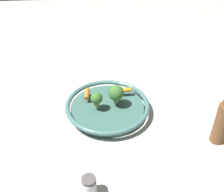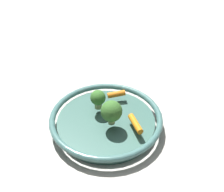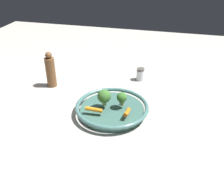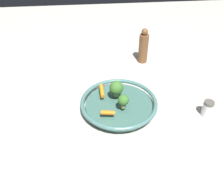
{
  "view_description": "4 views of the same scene",
  "coord_description": "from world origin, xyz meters",
  "views": [
    {
      "loc": [
        -0.75,
        0.03,
        0.66
      ],
      "look_at": [
        0.02,
        -0.02,
        0.05
      ],
      "focal_mm": 45.88,
      "sensor_mm": 36.0,
      "label": 1
    },
    {
      "loc": [
        -0.15,
        -0.59,
        0.58
      ],
      "look_at": [
        0.02,
        0.03,
        0.08
      ],
      "focal_mm": 51.2,
      "sensor_mm": 36.0,
      "label": 2
    },
    {
      "loc": [
        0.81,
        0.21,
        0.58
      ],
      "look_at": [
        -0.01,
        -0.0,
        0.08
      ],
      "focal_mm": 40.99,
      "sensor_mm": 36.0,
      "label": 3
    },
    {
      "loc": [
        0.09,
        0.7,
        0.64
      ],
      "look_at": [
        0.03,
        -0.0,
        0.06
      ],
      "focal_mm": 39.81,
      "sensor_mm": 36.0,
      "label": 4
    }
  ],
  "objects": [
    {
      "name": "baby_carrot_left",
      "position": [
        0.05,
        0.07,
        0.05
      ],
      "size": [
        0.05,
        0.02,
        0.02
      ],
      "primitive_type": "cylinder",
      "rotation": [
        1.66,
        0.0,
        4.63
      ],
      "color": "orange",
      "rests_on": "serving_bowl"
    },
    {
      "name": "serving_bowl",
      "position": [
        0.0,
        0.0,
        0.02
      ],
      "size": [
        0.29,
        0.29,
        0.04
      ],
      "color": "#3D665B",
      "rests_on": "ground_plane"
    },
    {
      "name": "broccoli_floret_large",
      "position": [
        0.01,
        -0.03,
        0.08
      ],
      "size": [
        0.05,
        0.05,
        0.06
      ],
      "color": "tan",
      "rests_on": "serving_bowl"
    },
    {
      "name": "ground_plane",
      "position": [
        0.0,
        0.0,
        0.0
      ],
      "size": [
        2.33,
        2.33,
        0.0
      ],
      "primitive_type": "plane",
      "color": "#B7B2A8"
    },
    {
      "name": "pepper_mill",
      "position": [
        -0.16,
        -0.33,
        0.08
      ],
      "size": [
        0.04,
        0.04,
        0.17
      ],
      "color": "brown",
      "rests_on": "ground_plane"
    },
    {
      "name": "baby_carrot_back",
      "position": [
        0.06,
        -0.06,
        0.05
      ],
      "size": [
        0.02,
        0.07,
        0.02
      ],
      "primitive_type": "cylinder",
      "rotation": [
        1.5,
        0.0,
        0.04
      ],
      "color": "orange",
      "rests_on": "serving_bowl"
    },
    {
      "name": "broccoli_floret_edge",
      "position": [
        -0.01,
        0.04,
        0.07
      ],
      "size": [
        0.04,
        0.04,
        0.05
      ],
      "color": "#9CA566",
      "rests_on": "serving_bowl"
    },
    {
      "name": "salt_shaker",
      "position": [
        -0.32,
        0.06,
        0.03
      ],
      "size": [
        0.04,
        0.04,
        0.06
      ],
      "color": "silver",
      "rests_on": "ground_plane"
    }
  ]
}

